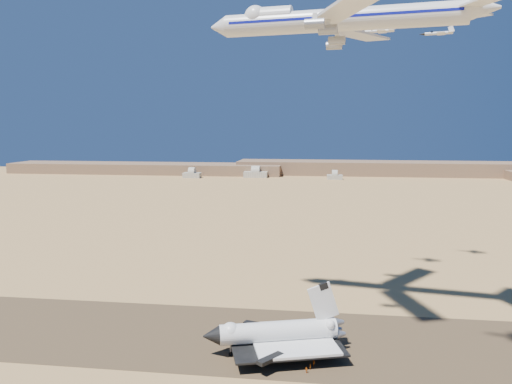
# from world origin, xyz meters

# --- Properties ---
(ground) EXTENTS (1200.00, 1200.00, 0.00)m
(ground) POSITION_xyz_m (0.00, 0.00, 0.00)
(ground) COLOR #AA894B
(ground) RESTS_ON ground
(runway) EXTENTS (600.00, 50.00, 0.06)m
(runway) POSITION_xyz_m (0.00, 0.00, 0.03)
(runway) COLOR brown
(runway) RESTS_ON ground
(ridgeline) EXTENTS (960.00, 90.00, 18.00)m
(ridgeline) POSITION_xyz_m (65.32, 527.31, 7.63)
(ridgeline) COLOR brown
(ridgeline) RESTS_ON ground
(hangars) EXTENTS (200.50, 29.50, 30.00)m
(hangars) POSITION_xyz_m (-64.00, 478.43, 4.83)
(hangars) COLOR #AFAB9B
(hangars) RESTS_ON ground
(shuttle) EXTENTS (42.35, 33.37, 20.67)m
(shuttle) POSITION_xyz_m (12.53, -8.47, 5.56)
(shuttle) COLOR silver
(shuttle) RESTS_ON runway
(carrier_747) EXTENTS (88.92, 67.84, 22.07)m
(carrier_747) POSITION_xyz_m (26.89, 15.65, 98.51)
(carrier_747) COLOR silver
(crew_a) EXTENTS (0.43, 0.62, 1.62)m
(crew_a) POSITION_xyz_m (22.53, -17.80, 0.87)
(crew_a) COLOR #DA570C
(crew_a) RESTS_ON runway
(crew_b) EXTENTS (0.71, 0.96, 1.77)m
(crew_b) POSITION_xyz_m (23.49, -15.82, 0.95)
(crew_b) COLOR #DA570C
(crew_b) RESTS_ON runway
(crew_c) EXTENTS (1.07, 0.93, 1.64)m
(crew_c) POSITION_xyz_m (21.57, -19.83, 0.88)
(crew_c) COLOR #DA570C
(crew_c) RESTS_ON runway
(chase_jet_e) EXTENTS (14.01, 7.94, 3.53)m
(chase_jet_e) POSITION_xyz_m (45.79, 60.52, 102.91)
(chase_jet_e) COLOR silver
(chase_jet_f) EXTENTS (13.95, 8.06, 3.54)m
(chase_jet_f) POSITION_xyz_m (72.41, 79.56, 104.85)
(chase_jet_f) COLOR silver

